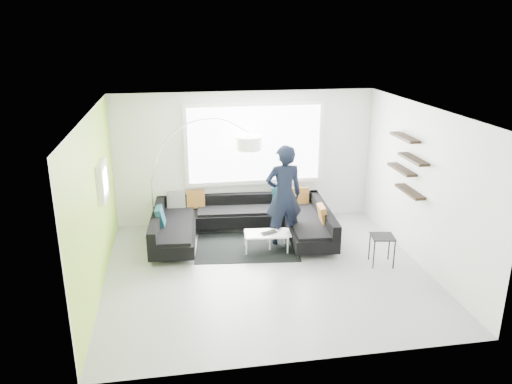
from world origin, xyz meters
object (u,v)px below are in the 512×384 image
at_px(sectional_sofa, 242,224).
at_px(coffee_table, 276,240).
at_px(arc_lamp, 151,180).
at_px(laptop, 270,233).
at_px(side_table, 382,250).
at_px(person, 284,195).

xyz_separation_m(sectional_sofa, coffee_table, (0.59, -0.49, -0.16)).
bearing_deg(arc_lamp, laptop, -21.76).
height_order(sectional_sofa, laptop, sectional_sofa).
bearing_deg(side_table, person, 141.61).
distance_m(coffee_table, person, 0.87).
relative_size(side_table, person, 0.28).
height_order(sectional_sofa, arc_lamp, arc_lamp).
bearing_deg(arc_lamp, sectional_sofa, -10.76).
bearing_deg(coffee_table, person, 54.83).
relative_size(sectional_sofa, laptop, 9.58).
relative_size(coffee_table, arc_lamp, 0.44).
distance_m(sectional_sofa, arc_lamp, 1.98).
bearing_deg(sectional_sofa, arc_lamp, 169.05).
xyz_separation_m(side_table, laptop, (-1.85, 0.87, 0.09)).
xyz_separation_m(arc_lamp, person, (2.51, -0.73, -0.21)).
xyz_separation_m(coffee_table, person, (0.19, 0.23, 0.81)).
xyz_separation_m(coffee_table, laptop, (-0.13, -0.11, 0.18)).
relative_size(side_table, laptop, 1.44).
bearing_deg(laptop, arc_lamp, 130.54).
height_order(arc_lamp, person, arc_lamp).
bearing_deg(person, side_table, 137.57).
height_order(coffee_table, person, person).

